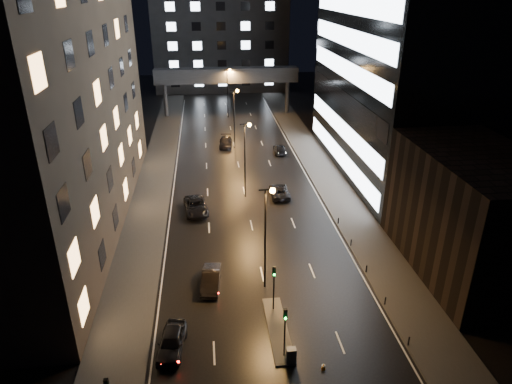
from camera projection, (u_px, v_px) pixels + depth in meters
ground at (238, 164)px, 71.87m from camera, size 160.00×160.00×0.00m
sidewalk_left at (155, 180)px, 66.04m from camera, size 5.00×110.00×0.15m
sidewalk_right at (324, 173)px, 68.61m from camera, size 5.00×110.00×0.15m
building_left at (29, 48)px, 46.78m from camera, size 15.00×48.00×40.00m
building_right_low at (472, 214)px, 43.42m from camera, size 10.00×18.00×12.00m
building_right_glass at (423, 12)px, 61.45m from camera, size 20.00×36.00×45.00m
building_far at (220, 40)px, 119.05m from camera, size 34.00×14.00×25.00m
skybridge at (227, 76)px, 95.49m from camera, size 30.00×3.00×10.00m
median_island at (278, 329)px, 37.55m from camera, size 1.60×8.00×0.15m
traffic_signal_near at (274, 281)px, 38.54m from camera, size 0.28×0.34×4.40m
traffic_signal_far at (285, 325)px, 33.58m from camera, size 0.28×0.34×4.40m
bollard_row at (375, 285)px, 42.47m from camera, size 0.12×25.12×0.90m
streetlight_near at (267, 226)px, 40.28m from camera, size 1.45×0.50×10.15m
streetlight_mid_a at (246, 151)px, 58.34m from camera, size 1.45×0.50×10.15m
streetlight_mid_b at (235, 111)px, 76.41m from camera, size 1.45×0.50×10.15m
streetlight_far at (228, 87)px, 94.47m from camera, size 1.45×0.50×10.15m
car_away_a at (172, 341)px, 35.25m from camera, size 2.50×4.92×1.60m
car_away_b at (211, 279)px, 42.68m from camera, size 2.14×4.87×1.56m
car_away_c at (196, 206)px, 56.59m from camera, size 3.35×6.09×1.62m
car_away_d at (226, 142)px, 79.60m from camera, size 2.57×5.46×1.54m
car_toward_a at (279, 191)px, 60.94m from camera, size 2.42×5.13×1.42m
car_toward_b at (280, 149)px, 76.53m from camera, size 2.19×4.81×1.37m
utility_cabinet at (291, 355)px, 33.95m from camera, size 0.73×0.53×1.27m
cone_a at (323, 366)px, 33.66m from camera, size 0.43×0.43×0.52m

